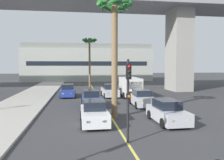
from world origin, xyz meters
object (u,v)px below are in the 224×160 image
Objects in this scene: car_queue_front at (110,91)px; car_queue_fifth at (91,99)px; car_queue_fourth at (94,113)px; car_queue_third at (68,91)px; traffic_light_median_near at (128,89)px; delivery_van at (130,86)px; car_queue_sixth at (167,112)px; car_queue_second at (142,98)px; palm_tree_near_median at (115,27)px; palm_tree_mid_median at (89,47)px.

car_queue_front is 7.03m from car_queue_fifth.
car_queue_fourth and car_queue_fifth have the same top height.
car_queue_third is at bearing 171.78° from car_queue_front.
car_queue_fourth is at bearing 108.64° from traffic_light_median_near.
traffic_light_median_near is at bearing -71.36° from car_queue_fourth.
car_queue_front is 1.01× the size of car_queue_third.
delivery_van reaches higher than car_queue_fifth.
car_queue_third is at bearing 117.12° from car_queue_sixth.
delivery_van reaches higher than car_queue_front.
palm_tree_near_median reaches higher than car_queue_second.
car_queue_fourth is at bearing -135.21° from palm_tree_near_median.
car_queue_second is at bearing 70.88° from traffic_light_median_near.
delivery_van is 12.68m from palm_tree_near_median.
car_queue_sixth is at bearing -5.16° from car_queue_fourth.
delivery_van reaches higher than car_queue_second.
palm_tree_near_median reaches higher than car_queue_third.
palm_tree_mid_median is at bearing 98.26° from car_queue_front.
car_queue_fifth is at bearing -92.37° from palm_tree_mid_median.
car_queue_second is at bearing 53.35° from palm_tree_near_median.
palm_tree_near_median is at bearing 87.53° from traffic_light_median_near.
car_queue_third is 0.48× the size of palm_tree_mid_median.
delivery_van reaches higher than car_queue_sixth.
car_queue_third is 1.01× the size of car_queue_fifth.
delivery_van is at bearing 71.64° from palm_tree_near_median.
car_queue_fifth is 7.95m from delivery_van.
car_queue_fourth is (-4.97, -6.10, 0.00)m from car_queue_second.
car_queue_fourth is at bearing 174.84° from car_queue_sixth.
car_queue_third is 14.01m from palm_tree_mid_median.
delivery_van is (5.27, 12.54, 0.57)m from car_queue_fourth.
car_queue_front is 1.01× the size of car_queue_fifth.
palm_tree_mid_median is at bearing 98.61° from car_queue_sixth.
car_queue_fourth is 6.48m from car_queue_fifth.
traffic_light_median_near is at bearing -89.15° from palm_tree_mid_median.
car_queue_third and car_queue_fourth have the same top height.
delivery_van is 1.26× the size of traffic_light_median_near.
delivery_van is 0.61× the size of palm_tree_mid_median.
car_queue_front is 1.01× the size of car_queue_sixth.
traffic_light_median_near reaches higher than car_queue_second.
car_queue_fourth is at bearing -91.49° from car_queue_fifth.
traffic_light_median_near reaches higher than car_queue_fourth.
car_queue_front is 13.29m from car_queue_fourth.
car_queue_third is at bearing 108.28° from palm_tree_near_median.
car_queue_third is 0.47× the size of palm_tree_near_median.
car_queue_second is at bearing -46.29° from car_queue_third.
car_queue_front is 1.01× the size of car_queue_second.
delivery_van reaches higher than car_queue_third.
car_queue_sixth is (7.26, -14.18, 0.00)m from car_queue_third.
palm_tree_mid_median reaches higher than car_queue_third.
traffic_light_median_near is at bearing -103.02° from delivery_van.
delivery_van is at bearing -10.39° from car_queue_front.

